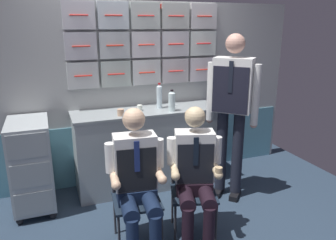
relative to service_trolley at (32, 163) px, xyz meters
name	(u,v)px	position (x,y,z in m)	size (l,w,h in m)	color
ground	(177,238)	(1.22, -1.00, -0.53)	(4.80, 4.80, 0.04)	#28384B
galley_bulkhead	(136,91)	(1.24, 0.37, 0.60)	(4.20, 0.14, 2.15)	#A8ABAB
galley_counter	(148,148)	(1.29, 0.09, -0.04)	(1.72, 0.53, 0.94)	#9BA4A7
service_trolley	(32,163)	(0.00, 0.00, 0.00)	(0.40, 0.65, 0.96)	black
folding_chair_left	(135,186)	(0.86, -0.86, -0.01)	(0.44, 0.44, 0.83)	#2D2D33
crew_member_left	(137,176)	(0.85, -1.02, 0.17)	(0.49, 0.63, 1.24)	black
folding_chair_right	(192,179)	(1.40, -0.92, -0.01)	(0.50, 0.50, 0.83)	#2D2D33
crew_member_right	(195,171)	(1.35, -1.07, 0.15)	(0.51, 0.65, 1.22)	black
crew_member_standing	(232,101)	(2.06, -0.48, 0.59)	(0.45, 0.45, 1.81)	black
sparkling_bottle_green	(172,101)	(1.53, -0.06, 0.55)	(0.08, 0.08, 0.25)	silver
water_bottle_short	(159,96)	(1.44, 0.12, 0.57)	(0.07, 0.07, 0.30)	silver
coffee_cup_white	(140,108)	(1.20, 0.09, 0.46)	(0.06, 0.06, 0.06)	white
paper_cup_blue	(121,112)	(0.94, -0.05, 0.47)	(0.07, 0.07, 0.07)	tan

